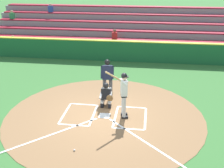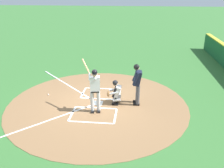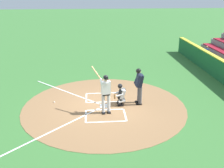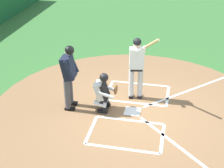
% 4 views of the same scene
% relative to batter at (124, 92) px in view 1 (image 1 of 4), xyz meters
% --- Properties ---
extents(ground_plane, '(120.00, 120.00, 0.00)m').
position_rel_batter_xyz_m(ground_plane, '(0.76, 0.03, -1.10)').
color(ground_plane, '#387033').
extents(dirt_circle, '(8.00, 8.00, 0.01)m').
position_rel_batter_xyz_m(dirt_circle, '(0.76, 0.03, -1.09)').
color(dirt_circle, olive).
rests_on(dirt_circle, ground).
extents(home_plate_and_chalk, '(7.93, 4.91, 0.01)m').
position_rel_batter_xyz_m(home_plate_and_chalk, '(0.76, 0.91, -1.08)').
color(home_plate_and_chalk, white).
rests_on(home_plate_and_chalk, dirt_circle).
extents(batter, '(0.86, 0.86, 2.13)m').
position_rel_batter_xyz_m(batter, '(0.00, 0.00, 0.00)').
color(batter, silver).
rests_on(batter, ground).
extents(catcher, '(0.59, 0.60, 1.13)m').
position_rel_batter_xyz_m(catcher, '(0.81, -0.78, -0.51)').
color(catcher, black).
rests_on(catcher, ground).
extents(plate_umpire, '(0.59, 0.43, 1.86)m').
position_rel_batter_xyz_m(plate_umpire, '(0.89, -1.71, -0.02)').
color(plate_umpire, '#4C4C51').
rests_on(plate_umpire, ground).
extents(baseball, '(0.07, 0.07, 0.07)m').
position_rel_batter_xyz_m(baseball, '(1.36, 2.55, -1.06)').
color(baseball, white).
rests_on(baseball, ground).
extents(backstop_wall, '(22.00, 0.36, 1.31)m').
position_rel_batter_xyz_m(backstop_wall, '(0.76, -7.47, -0.45)').
color(backstop_wall, '#1E6033').
rests_on(backstop_wall, ground).
extents(bleacher_stand, '(20.00, 5.10, 3.00)m').
position_rel_batter_xyz_m(bleacher_stand, '(0.77, -11.30, -0.10)').
color(bleacher_stand, gray).
rests_on(bleacher_stand, ground).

